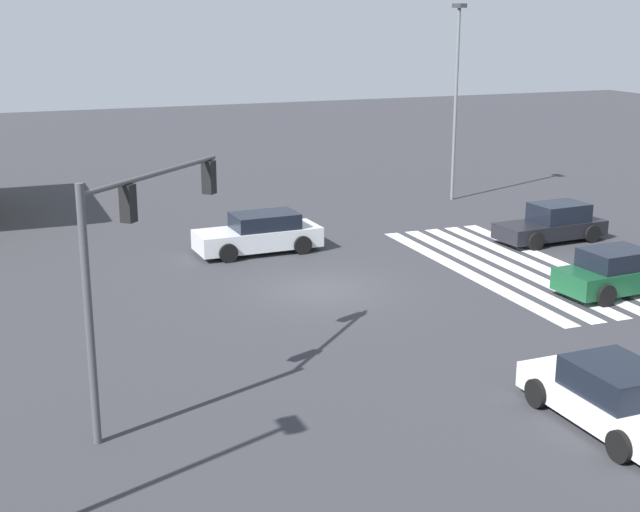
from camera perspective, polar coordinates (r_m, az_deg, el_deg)
The scene contains 8 objects.
ground_plane at distance 29.94m, azimuth 0.00°, elevation -2.16°, with size 121.58×121.58×0.00m, color #333338.
crosswalk_markings at distance 33.31m, azimuth 12.16°, elevation -0.68°, with size 12.41×4.40×0.01m.
traffic_signal_mast at distance 20.12m, azimuth -11.92°, elevation 0.86°, with size 3.88×3.88×5.71m.
car_0 at distance 30.92m, azimuth 18.46°, elevation -1.02°, with size 2.22×4.23×1.52m.
car_1 at distance 34.47m, azimuth -3.89°, elevation 1.43°, with size 2.20×4.88×1.53m.
car_2 at distance 21.23m, azimuth 18.24°, elevation -8.60°, with size 4.68×2.23×1.48m.
car_3 at distance 37.33m, azimuth 14.67°, elevation 2.00°, with size 2.23×4.66×1.53m.
street_light_pole_b at distance 44.03m, azimuth 8.71°, elevation 10.64°, with size 0.80×0.36×9.38m.
Camera 1 is at (-26.59, 10.39, 9.03)m, focal length 50.00 mm.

